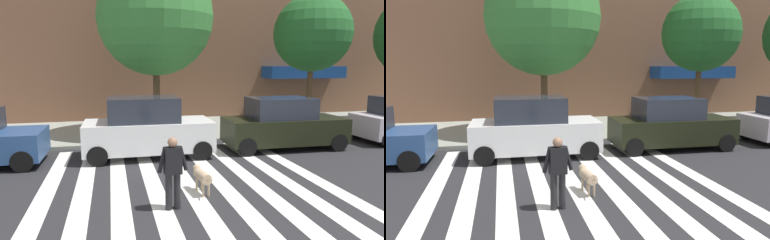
% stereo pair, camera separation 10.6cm
% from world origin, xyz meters
% --- Properties ---
extents(ground_plane, '(160.00, 160.00, 0.00)m').
position_xyz_m(ground_plane, '(0.00, 6.18, 0.00)').
color(ground_plane, '#232326').
extents(sidewalk_far, '(80.00, 6.00, 0.15)m').
position_xyz_m(sidewalk_far, '(0.00, 15.36, 0.07)').
color(sidewalk_far, gray).
rests_on(sidewalk_far, ground_plane).
extents(crosswalk_stripes, '(7.65, 11.76, 0.01)m').
position_xyz_m(crosswalk_stripes, '(-0.76, 6.18, 0.00)').
color(crosswalk_stripes, silver).
rests_on(crosswalk_stripes, ground_plane).
extents(parked_car_behind_first, '(4.42, 2.02, 2.09)m').
position_xyz_m(parked_car_behind_first, '(-1.49, 10.79, 0.99)').
color(parked_car_behind_first, silver).
rests_on(parked_car_behind_first, ground_plane).
extents(parked_car_third_in_line, '(4.59, 2.03, 1.96)m').
position_xyz_m(parked_car_third_in_line, '(3.68, 10.79, 0.93)').
color(parked_car_third_in_line, black).
rests_on(parked_car_third_in_line, ground_plane).
extents(street_tree_nearest, '(4.99, 4.99, 7.55)m').
position_xyz_m(street_tree_nearest, '(-0.70, 14.21, 5.20)').
color(street_tree_nearest, '#4C3823').
rests_on(street_tree_nearest, sidewalk_far).
extents(street_tree_middle, '(3.60, 3.60, 6.31)m').
position_xyz_m(street_tree_middle, '(6.63, 13.80, 4.64)').
color(street_tree_middle, '#4C3823').
rests_on(street_tree_middle, sidewalk_far).
extents(pedestrian_dog_walker, '(0.71, 0.28, 1.64)m').
position_xyz_m(pedestrian_dog_walker, '(-1.42, 6.17, 0.93)').
color(pedestrian_dog_walker, black).
rests_on(pedestrian_dog_walker, ground_plane).
extents(dog_on_leash, '(0.34, 1.05, 0.65)m').
position_xyz_m(dog_on_leash, '(-0.55, 6.98, 0.44)').
color(dog_on_leash, tan).
rests_on(dog_on_leash, ground_plane).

